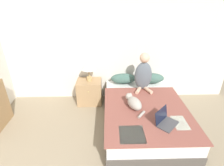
# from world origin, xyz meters

# --- Properties ---
(wall_back) EXTENTS (5.43, 0.05, 2.55)m
(wall_back) POSITION_xyz_m (0.00, 3.79, 1.27)
(wall_back) COLOR silver
(wall_back) RESTS_ON ground_plane
(bed) EXTENTS (1.42, 1.99, 0.46)m
(bed) POSITION_xyz_m (0.62, 2.72, 0.22)
(bed) COLOR #4C4742
(bed) RESTS_ON ground_plane
(pillow_near) EXTENTS (0.54, 0.27, 0.21)m
(pillow_near) POSITION_xyz_m (0.31, 3.56, 0.56)
(pillow_near) COLOR #42665B
(pillow_near) RESTS_ON bed
(pillow_far) EXTENTS (0.54, 0.27, 0.21)m
(pillow_far) POSITION_xyz_m (0.94, 3.56, 0.56)
(pillow_far) COLOR #42665B
(pillow_far) RESTS_ON bed
(person_sitting) EXTENTS (0.35, 0.34, 0.76)m
(person_sitting) POSITION_xyz_m (0.68, 3.28, 0.79)
(person_sitting) COLOR slate
(person_sitting) RESTS_ON bed
(cat_tabby) EXTENTS (0.32, 0.54, 0.20)m
(cat_tabby) POSITION_xyz_m (0.41, 2.62, 0.56)
(cat_tabby) COLOR #A8A399
(cat_tabby) RESTS_ON bed
(laptop_open) EXTENTS (0.41, 0.41, 0.22)m
(laptop_open) POSITION_xyz_m (0.83, 2.18, 0.50)
(laptop_open) COLOR #424247
(laptop_open) RESTS_ON bed
(nightstand) EXTENTS (0.52, 0.44, 0.54)m
(nightstand) POSITION_xyz_m (-0.43, 3.51, 0.27)
(nightstand) COLOR tan
(nightstand) RESTS_ON ground_plane
(table_lamp) EXTENTS (0.31, 0.31, 0.48)m
(table_lamp) POSITION_xyz_m (-0.42, 3.51, 0.89)
(table_lamp) COLOR tan
(table_lamp) RESTS_ON nightstand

